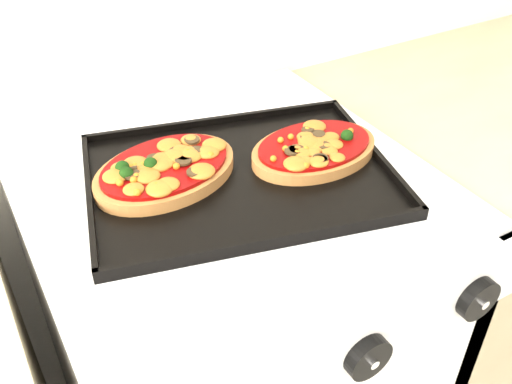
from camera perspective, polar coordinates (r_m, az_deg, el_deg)
stove at (r=1.19m, az=-2.04°, el=-16.95°), size 0.60×0.60×0.91m
control_panel at (r=0.72m, az=9.70°, el=-15.09°), size 0.60×0.02×0.09m
knob_center at (r=0.71m, az=11.13°, el=-15.92°), size 0.06×0.02×0.06m
knob_right at (r=0.81m, az=21.30°, el=-9.94°), size 0.06×0.02×0.06m
baking_tray at (r=0.86m, az=-1.68°, el=1.82°), size 0.52×0.43×0.02m
pizza_left at (r=0.86m, az=-9.06°, el=2.35°), size 0.25×0.20×0.03m
pizza_right at (r=0.90m, az=5.84°, el=4.43°), size 0.21×0.14×0.03m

